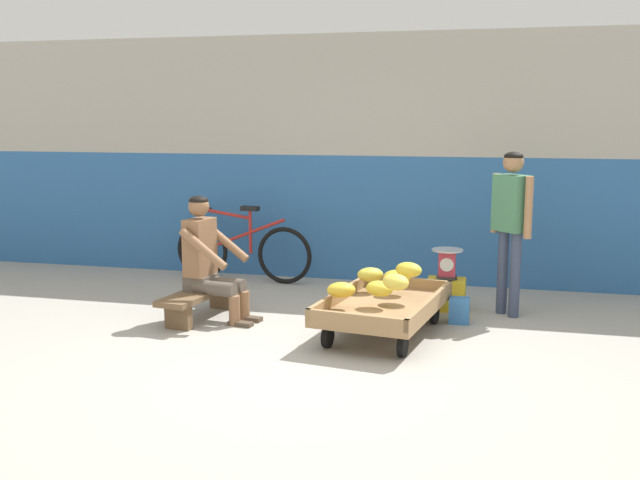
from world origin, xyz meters
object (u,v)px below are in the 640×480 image
(bicycle_near_left, at_px, (242,250))
(customer_adult, at_px, (511,215))
(low_bench, at_px, (201,297))
(weighing_scale, at_px, (447,263))
(banana_cart, at_px, (384,308))
(plastic_crate, at_px, (446,294))
(vendor_seated, at_px, (208,259))
(shopping_bag, at_px, (459,311))

(bicycle_near_left, distance_m, customer_adult, 3.09)
(customer_adult, bearing_deg, low_bench, -163.89)
(bicycle_near_left, height_order, customer_adult, customer_adult)
(weighing_scale, bearing_deg, banana_cart, -114.58)
(plastic_crate, height_order, weighing_scale, weighing_scale)
(weighing_scale, xyz_separation_m, customer_adult, (0.58, -0.07, 0.50))
(banana_cart, relative_size, vendor_seated, 1.36)
(banana_cart, xyz_separation_m, vendor_seated, (-1.64, 0.11, 0.33))
(bicycle_near_left, bearing_deg, vendor_seated, -80.92)
(banana_cart, xyz_separation_m, plastic_crate, (0.45, 0.99, -0.09))
(bicycle_near_left, height_order, shopping_bag, bicycle_near_left)
(weighing_scale, bearing_deg, customer_adult, -6.61)
(low_bench, distance_m, weighing_scale, 2.36)
(plastic_crate, bearing_deg, shopping_bag, -72.27)
(plastic_crate, bearing_deg, customer_adult, -6.72)
(banana_cart, relative_size, customer_adult, 1.01)
(low_bench, xyz_separation_m, vendor_seated, (0.09, -0.01, 0.37))
(weighing_scale, bearing_deg, low_bench, -158.40)
(banana_cart, height_order, weighing_scale, weighing_scale)
(plastic_crate, distance_m, shopping_bag, 0.50)
(vendor_seated, bearing_deg, shopping_bag, 10.12)
(low_bench, xyz_separation_m, shopping_bag, (2.33, 0.39, -0.08))
(bicycle_near_left, bearing_deg, customer_adult, -15.40)
(plastic_crate, relative_size, weighing_scale, 1.20)
(low_bench, bearing_deg, customer_adult, 16.11)
(banana_cart, relative_size, shopping_bag, 6.47)
(low_bench, height_order, plastic_crate, plastic_crate)
(low_bench, bearing_deg, weighing_scale, 21.60)
(bicycle_near_left, relative_size, shopping_bag, 6.91)
(weighing_scale, xyz_separation_m, bicycle_near_left, (-2.35, 0.74, -0.10))
(vendor_seated, xyz_separation_m, weighing_scale, (2.09, 0.88, -0.11))
(banana_cart, relative_size, bicycle_near_left, 0.94)
(customer_adult, distance_m, shopping_bag, 1.02)
(banana_cart, xyz_separation_m, customer_adult, (1.03, 0.92, 0.71))
(low_bench, bearing_deg, bicycle_near_left, 96.10)
(banana_cart, relative_size, plastic_crate, 4.31)
(banana_cart, bearing_deg, plastic_crate, 65.44)
(vendor_seated, bearing_deg, weighing_scale, 22.73)
(customer_adult, bearing_deg, banana_cart, -138.15)
(low_bench, relative_size, shopping_bag, 4.72)
(banana_cart, distance_m, customer_adult, 1.55)
(low_bench, relative_size, plastic_crate, 3.14)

